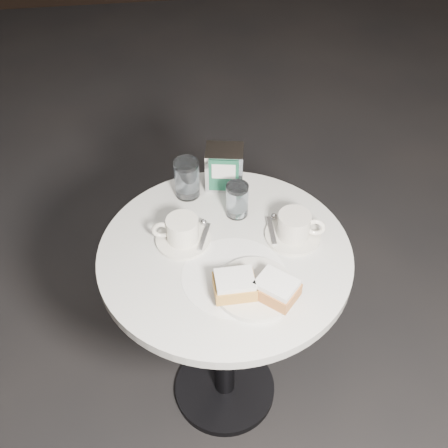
% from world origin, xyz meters
% --- Properties ---
extents(ground, '(7.00, 7.00, 0.00)m').
position_xyz_m(ground, '(0.00, 0.00, 0.00)').
color(ground, black).
rests_on(ground, ground).
extents(cafe_table, '(0.70, 0.70, 0.74)m').
position_xyz_m(cafe_table, '(0.00, 0.00, 0.55)').
color(cafe_table, black).
rests_on(cafe_table, ground).
extents(sugar_spill, '(0.32, 0.32, 0.00)m').
position_xyz_m(sugar_spill, '(0.01, -0.09, 0.75)').
color(sugar_spill, white).
rests_on(sugar_spill, cafe_table).
extents(beignet_plate, '(0.26, 0.26, 0.07)m').
position_xyz_m(beignet_plate, '(0.06, -0.16, 0.77)').
color(beignet_plate, silver).
rests_on(beignet_plate, cafe_table).
extents(coffee_cup_left, '(0.17, 0.16, 0.08)m').
position_xyz_m(coffee_cup_left, '(-0.11, 0.06, 0.78)').
color(coffee_cup_left, silver).
rests_on(coffee_cup_left, cafe_table).
extents(coffee_cup_right, '(0.20, 0.20, 0.08)m').
position_xyz_m(coffee_cup_right, '(0.20, 0.03, 0.78)').
color(coffee_cup_right, silver).
rests_on(coffee_cup_right, cafe_table).
extents(water_glass_left, '(0.09, 0.09, 0.12)m').
position_xyz_m(water_glass_left, '(-0.08, 0.25, 0.80)').
color(water_glass_left, silver).
rests_on(water_glass_left, cafe_table).
extents(water_glass_right, '(0.08, 0.08, 0.10)m').
position_xyz_m(water_glass_right, '(0.05, 0.15, 0.80)').
color(water_glass_right, silver).
rests_on(water_glass_right, cafe_table).
extents(napkin_dispenser, '(0.13, 0.11, 0.13)m').
position_xyz_m(napkin_dispenser, '(0.04, 0.28, 0.81)').
color(napkin_dispenser, silver).
rests_on(napkin_dispenser, cafe_table).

